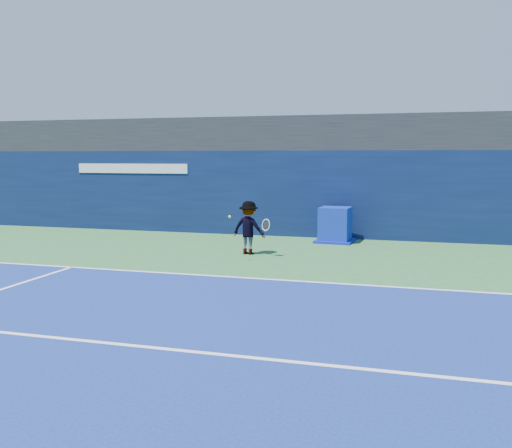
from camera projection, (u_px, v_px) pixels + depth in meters
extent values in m
plane|color=#2F6A35|center=(217.00, 314.00, 10.20)|extent=(80.00, 80.00, 0.00)
cube|color=white|center=(261.00, 279.00, 13.06)|extent=(24.00, 0.10, 0.01)
cube|color=white|center=(170.00, 349.00, 8.29)|extent=(24.00, 0.10, 0.01)
cube|color=black|center=(324.00, 134.00, 20.74)|extent=(36.00, 3.00, 1.20)
cube|color=#0B173D|center=(318.00, 194.00, 20.04)|extent=(36.00, 1.00, 3.00)
cube|color=white|center=(132.00, 168.00, 21.37)|extent=(4.50, 0.04, 0.35)
cube|color=#0B229E|center=(335.00, 225.00, 18.68)|extent=(1.02, 1.02, 1.15)
cube|color=#0B15A6|center=(335.00, 241.00, 18.75)|extent=(1.27, 1.27, 0.08)
imported|color=white|center=(249.00, 228.00, 16.34)|extent=(1.07, 0.72, 1.53)
cylinder|color=black|center=(262.00, 233.00, 15.99)|extent=(0.07, 0.13, 0.24)
torus|color=silver|center=(266.00, 225.00, 15.88)|extent=(0.28, 0.16, 0.27)
cylinder|color=black|center=(266.00, 225.00, 15.88)|extent=(0.24, 0.12, 0.23)
sphere|color=#E6FB1B|center=(230.00, 217.00, 15.07)|extent=(0.07, 0.07, 0.07)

